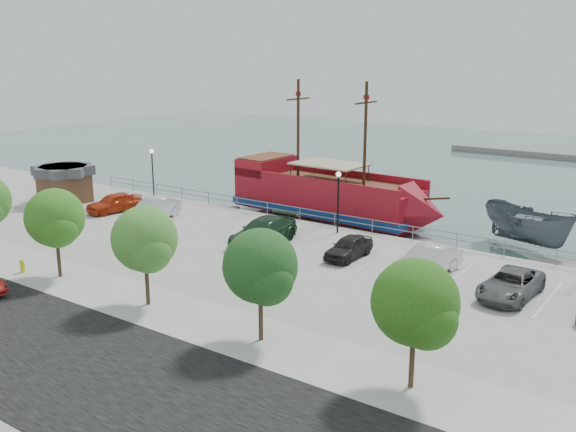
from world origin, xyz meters
The scene contains 22 objects.
ground centered at (0.00, 0.00, -1.00)m, with size 160.00×160.00×0.00m, color slate.
street centered at (0.00, -16.00, 0.01)m, with size 100.00×8.00×0.04m, color black.
sidewalk centered at (0.00, -10.00, 0.01)m, with size 100.00×4.00×0.05m, color #B7B7B6.
seawall_railing centered at (0.00, 7.80, 0.53)m, with size 50.00×0.06×1.00m.
pirate_ship centered at (-3.22, 12.36, 0.92)m, with size 18.35×5.87×11.49m.
patrol_boat centered at (10.91, 13.34, 0.42)m, with size 2.76×7.34×2.84m, color #4E565F.
dock_west centered at (-15.30, 9.20, -0.81)m, with size 6.82×1.95×0.39m, color gray.
dock_mid centered at (7.38, 9.20, -0.81)m, with size 6.61×1.89×0.38m, color slate.
shed centered at (-23.23, 1.56, 1.62)m, with size 4.03×4.03×3.05m.
fire_hydrant centered at (-10.30, -10.80, 0.44)m, with size 0.28×0.28×0.81m.
lamp_post_left centered at (-18.00, 6.50, 2.94)m, with size 0.36×0.36×4.28m.
lamp_post_mid centered at (0.00, 6.50, 2.94)m, with size 0.36×0.36×4.28m.
tree_c centered at (-7.85, -10.07, 3.30)m, with size 3.30×3.20×5.00m.
tree_d centered at (-0.85, -10.07, 3.30)m, with size 3.30×3.20×5.00m.
tree_e centered at (6.15, -10.07, 3.30)m, with size 3.30×3.20×5.00m.
tree_f centered at (13.15, -10.07, 3.30)m, with size 3.30×3.20×5.00m.
parked_car_a centered at (-17.30, 1.70, 0.75)m, with size 1.76×4.38×1.49m, color #BE3412.
parked_car_b centered at (-12.89, 1.63, 0.81)m, with size 1.71×4.90×1.61m, color silver.
parked_car_d centered at (-2.57, 1.43, 0.83)m, with size 2.34×5.74×1.67m, color #1B3A23.
parked_car_e centered at (3.37, 2.17, 0.67)m, with size 1.59×3.95×1.35m, color black.
parked_car_f centered at (8.41, 2.14, 0.79)m, with size 1.67×4.78×1.57m, color silver.
parked_car_g centered at (13.28, 1.33, 0.68)m, with size 2.26×4.91×1.36m, color #5B5B5C.
Camera 1 is at (21.62, -30.20, 12.12)m, focal length 40.00 mm.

